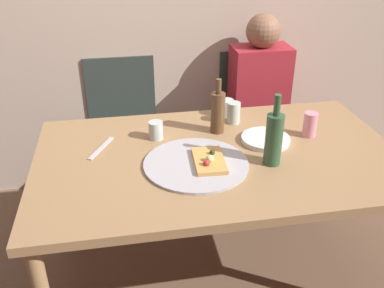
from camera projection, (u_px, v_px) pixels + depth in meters
The scene contains 15 objects.
ground_plane at pixel (215, 272), 2.28m from camera, with size 8.00×8.00×0.00m, color brown.
dining_table at pixel (218, 167), 1.96m from camera, with size 1.65×0.97×0.73m.
pizza_tray at pixel (196, 164), 1.84m from camera, with size 0.46×0.46×0.01m, color #ADADB2.
pizza_slice_last at pixel (209, 160), 1.83m from camera, with size 0.14×0.23×0.05m.
wine_bottle at pixel (218, 112), 2.07m from camera, with size 0.07×0.07×0.28m.
beer_bottle at pixel (274, 138), 1.80m from camera, with size 0.07×0.07×0.32m.
tumbler_near at pixel (234, 113), 2.19m from camera, with size 0.07×0.07×0.11m, color #B7C6BC.
tumbler_far at pixel (226, 108), 2.28m from camera, with size 0.08×0.08×0.09m, color silver.
wine_glass at pixel (156, 130), 2.04m from camera, with size 0.07×0.07×0.09m, color #B7C6BC.
soda_can at pixel (310, 125), 2.05m from camera, with size 0.07×0.07×0.12m, color pink.
plate_stack at pixel (266, 139), 2.03m from camera, with size 0.23×0.23×0.02m, color white.
table_knife at pixel (101, 148), 1.97m from camera, with size 0.22×0.02×0.01m, color #B7B7BC.
chair_left at pixel (123, 121), 2.73m from camera, with size 0.44×0.44×0.90m.
chair_right at pixel (254, 111), 2.87m from camera, with size 0.44×0.44×0.90m.
guest_in_sweater at pixel (263, 102), 2.67m from camera, with size 0.36×0.56×1.17m.
Camera 1 is at (-0.41, -1.62, 1.69)m, focal length 39.81 mm.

